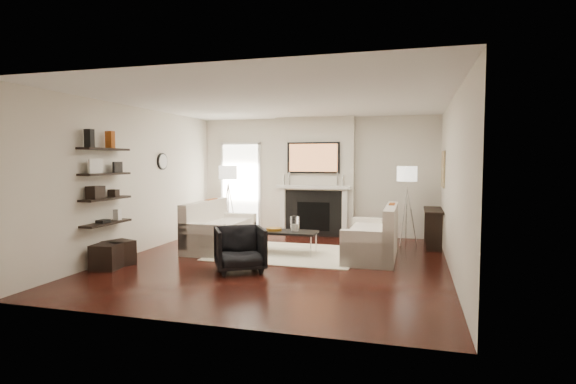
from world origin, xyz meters
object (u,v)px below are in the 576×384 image
(loveseat_right_base, at_px, (371,246))
(lamp_right_shade, at_px, (407,174))
(coffee_table, at_px, (287,232))
(lamp_left_shade, at_px, (228,172))
(ottoman_near, at_px, (119,253))
(loveseat_left_base, at_px, (221,238))
(armchair, at_px, (240,247))

(loveseat_right_base, relative_size, lamp_right_shade, 4.50)
(coffee_table, bearing_deg, lamp_left_shade, 140.47)
(coffee_table, relative_size, lamp_left_shade, 2.75)
(loveseat_right_base, height_order, ottoman_near, loveseat_right_base)
(loveseat_right_base, distance_m, coffee_table, 1.54)
(loveseat_left_base, xyz_separation_m, coffee_table, (1.38, -0.12, 0.19))
(lamp_right_shade, bearing_deg, loveseat_left_base, -158.25)
(loveseat_left_base, relative_size, ottoman_near, 4.50)
(loveseat_right_base, relative_size, ottoman_near, 4.50)
(lamp_left_shade, xyz_separation_m, lamp_right_shade, (3.90, 0.02, 0.00))
(ottoman_near, bearing_deg, coffee_table, 33.56)
(coffee_table, distance_m, armchair, 1.48)
(armchair, relative_size, lamp_left_shade, 1.89)
(ottoman_near, bearing_deg, loveseat_left_base, 58.88)
(loveseat_left_base, bearing_deg, lamp_left_shade, 107.11)
(loveseat_right_base, distance_m, ottoman_near, 4.30)
(loveseat_right_base, height_order, lamp_right_shade, lamp_right_shade)
(armchair, bearing_deg, lamp_left_shade, 85.97)
(loveseat_left_base, distance_m, ottoman_near, 2.01)
(loveseat_right_base, bearing_deg, coffee_table, -176.19)
(loveseat_left_base, height_order, lamp_right_shade, lamp_right_shade)
(loveseat_right_base, xyz_separation_m, lamp_right_shade, (0.57, 1.40, 1.24))
(coffee_table, distance_m, lamp_right_shade, 2.79)
(loveseat_left_base, xyz_separation_m, loveseat_right_base, (2.91, -0.02, 0.00))
(armchair, distance_m, lamp_left_shade, 3.43)
(armchair, height_order, lamp_right_shade, lamp_right_shade)
(lamp_right_shade, relative_size, ottoman_near, 1.00)
(loveseat_left_base, distance_m, loveseat_right_base, 2.91)
(loveseat_left_base, xyz_separation_m, lamp_right_shade, (3.48, 1.39, 1.24))
(lamp_left_shade, bearing_deg, coffee_table, -39.53)
(lamp_left_shade, relative_size, lamp_right_shade, 1.00)
(loveseat_left_base, distance_m, lamp_left_shade, 1.89)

